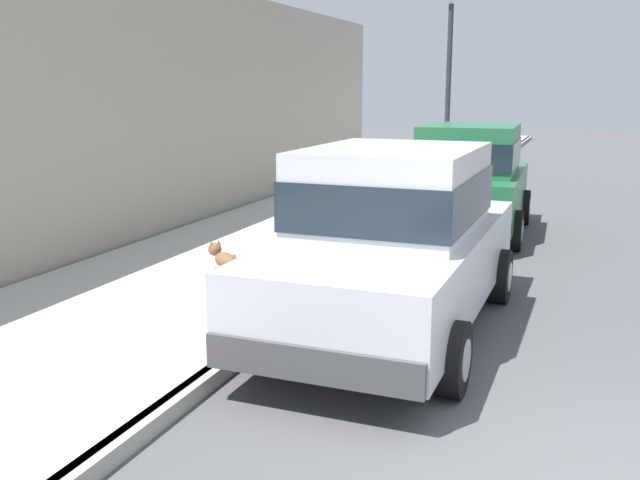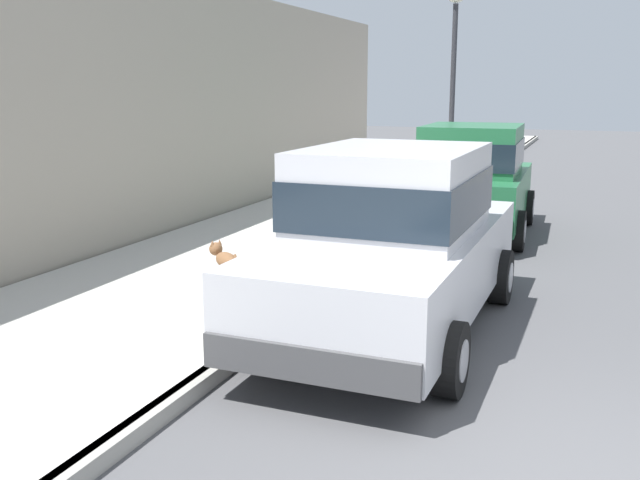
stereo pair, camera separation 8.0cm
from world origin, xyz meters
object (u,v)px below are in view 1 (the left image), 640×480
car_silver_sedan (394,239)px  car_green_hatchback (469,178)px  dog_brown (223,259)px  street_lamp (449,69)px

car_silver_sedan → car_green_hatchback: (-0.11, 5.29, -0.01)m
car_silver_sedan → dog_brown: size_ratio=7.07×
car_green_hatchback → dog_brown: size_ratio=5.90×
car_green_hatchback → street_lamp: 5.25m
car_silver_sedan → street_lamp: bearing=98.2°
car_green_hatchback → street_lamp: (-1.33, 4.70, 1.93)m
dog_brown → street_lamp: bearing=84.6°
car_silver_sedan → dog_brown: 2.46m
car_green_hatchback → street_lamp: size_ratio=0.87×
car_silver_sedan → dog_brown: car_silver_sedan is taller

